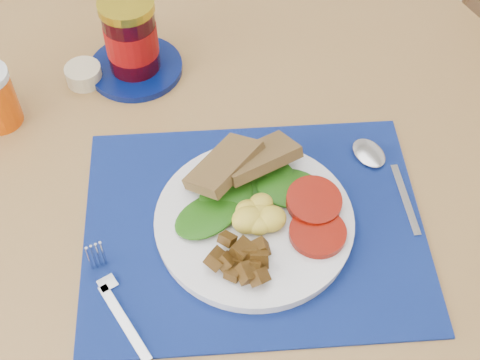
{
  "coord_description": "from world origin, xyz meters",
  "views": [
    {
      "loc": [
        -0.07,
        -0.4,
        1.47
      ],
      "look_at": [
        0.16,
        0.07,
        0.8
      ],
      "focal_mm": 50.0,
      "sensor_mm": 36.0,
      "label": 1
    }
  ],
  "objects": [
    {
      "name": "table",
      "position": [
        0.0,
        0.2,
        0.67
      ],
      "size": [
        1.4,
        0.9,
        0.75
      ],
      "color": "brown",
      "rests_on": "ground"
    },
    {
      "name": "placemat",
      "position": [
        0.16,
        0.03,
        0.75
      ],
      "size": [
        0.53,
        0.48,
        0.0
      ],
      "primitive_type": "cube",
      "rotation": [
        0.0,
        0.0,
        -0.4
      ],
      "color": "black",
      "rests_on": "table"
    },
    {
      "name": "breakfast_plate",
      "position": [
        0.16,
        0.02,
        0.77
      ],
      "size": [
        0.25,
        0.25,
        0.06
      ],
      "rotation": [
        0.0,
        0.0,
        0.31
      ],
      "color": "silver",
      "rests_on": "placemat"
    },
    {
      "name": "fork",
      "position": [
        -0.03,
        0.01,
        0.76
      ],
      "size": [
        0.03,
        0.16,
        0.0
      ],
      "rotation": [
        0.0,
        0.0,
        0.12
      ],
      "color": "#B2B5BA",
      "rests_on": "placemat"
    },
    {
      "name": "spoon",
      "position": [
        0.36,
        0.03,
        0.76
      ],
      "size": [
        0.05,
        0.17,
        0.01
      ],
      "rotation": [
        0.0,
        0.0,
        -0.34
      ],
      "color": "#B2B5BA",
      "rests_on": "placemat"
    },
    {
      "name": "ramekin",
      "position": [
        0.06,
        0.38,
        0.76
      ],
      "size": [
        0.06,
        0.06,
        0.03
      ],
      "primitive_type": "cylinder",
      "color": "#C8BB93",
      "rests_on": "table"
    },
    {
      "name": "jam_on_saucer",
      "position": [
        0.14,
        0.37,
        0.81
      ],
      "size": [
        0.14,
        0.14,
        0.13
      ],
      "color": "#04104A",
      "rests_on": "table"
    }
  ]
}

